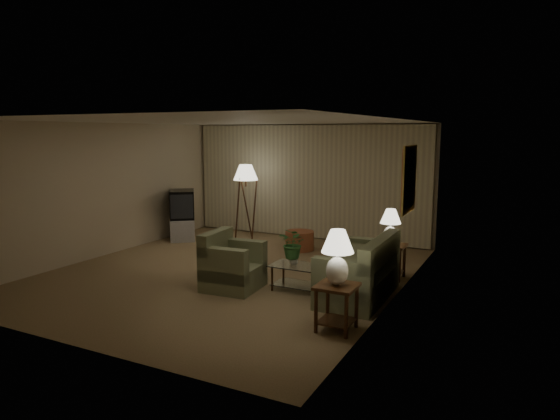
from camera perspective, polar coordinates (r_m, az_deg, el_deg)
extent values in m
plane|color=#957652|center=(9.14, -5.72, -7.10)|extent=(7.00, 7.00, 0.00)
cube|color=beige|center=(11.94, 3.26, 3.30)|extent=(6.00, 0.04, 2.70)
cube|color=beige|center=(10.77, -19.43, 2.20)|extent=(0.04, 7.00, 2.70)
cube|color=beige|center=(7.68, 13.34, -0.04)|extent=(0.04, 7.00, 2.70)
cube|color=white|center=(8.79, -6.00, 10.08)|extent=(6.00, 7.00, 0.04)
cube|color=beige|center=(11.86, 3.10, 3.26)|extent=(5.85, 0.12, 2.65)
cube|color=gold|center=(8.41, 14.56, 3.42)|extent=(0.03, 0.90, 1.10)
cube|color=red|center=(8.42, 14.40, 3.43)|extent=(0.02, 0.80, 1.00)
cube|color=#7A815A|center=(7.80, 8.93, -8.45)|extent=(1.72, 0.88, 0.40)
cube|color=#7A815A|center=(8.17, -5.34, -7.62)|extent=(0.99, 0.95, 0.38)
cube|color=#331C0D|center=(6.42, 6.52, -8.66)|extent=(0.50, 0.50, 0.04)
cube|color=#331C0D|center=(6.57, 6.45, -12.49)|extent=(0.42, 0.42, 0.02)
cylinder|color=#331C0D|center=(6.41, 4.13, -11.49)|extent=(0.05, 0.05, 0.56)
cylinder|color=#331C0D|center=(6.76, 5.46, -10.41)|extent=(0.05, 0.05, 0.56)
cylinder|color=#331C0D|center=(6.28, 7.57, -12.00)|extent=(0.05, 0.05, 0.56)
cylinder|color=#331C0D|center=(6.63, 8.74, -10.86)|extent=(0.05, 0.05, 0.56)
cube|color=#331C0D|center=(8.82, 12.43, -3.95)|extent=(0.54, 0.45, 0.04)
cube|color=#331C0D|center=(8.94, 12.33, -6.83)|extent=(0.46, 0.39, 0.02)
cylinder|color=#331C0D|center=(8.78, 10.67, -5.97)|extent=(0.05, 0.05, 0.56)
cylinder|color=#331C0D|center=(9.12, 11.30, -5.45)|extent=(0.05, 0.05, 0.56)
cylinder|color=#331C0D|center=(8.68, 13.49, -6.25)|extent=(0.05, 0.05, 0.56)
cylinder|color=#331C0D|center=(9.01, 14.02, -5.71)|extent=(0.05, 0.05, 0.56)
ellipsoid|color=white|center=(6.36, 6.55, -6.94)|extent=(0.29, 0.29, 0.36)
cylinder|color=white|center=(6.31, 6.59, -5.00)|extent=(0.03, 0.03, 0.08)
cone|color=beige|center=(6.27, 6.62, -3.54)|extent=(0.41, 0.41, 0.29)
ellipsoid|color=white|center=(8.79, 12.47, -2.84)|extent=(0.25, 0.25, 0.31)
cylinder|color=white|center=(8.75, 12.51, -1.61)|extent=(0.03, 0.03, 0.07)
cone|color=beige|center=(8.73, 12.54, -0.69)|extent=(0.36, 0.36, 0.25)
cube|color=silver|center=(7.96, 2.54, -6.43)|extent=(1.00, 0.55, 0.02)
cube|color=silver|center=(8.05, 2.53, -8.55)|extent=(0.93, 0.48, 0.01)
cylinder|color=#46301C|center=(8.02, -0.91, -7.84)|extent=(0.04, 0.04, 0.40)
cylinder|color=#46301C|center=(8.37, 0.40, -7.13)|extent=(0.04, 0.04, 0.40)
cylinder|color=#46301C|center=(7.68, 4.87, -8.66)|extent=(0.04, 0.04, 0.40)
cylinder|color=#46301C|center=(8.04, 5.97, -7.86)|extent=(0.04, 0.04, 0.40)
cube|color=#B3B3B6|center=(12.05, -11.04, -2.08)|extent=(1.42, 1.40, 0.50)
cube|color=black|center=(11.96, -11.12, 0.66)|extent=(1.31, 1.30, 0.66)
cylinder|color=#331C0D|center=(11.67, -3.94, 3.32)|extent=(0.04, 0.04, 0.26)
cone|color=beige|center=(11.65, -3.95, 4.32)|extent=(0.57, 0.57, 0.36)
cylinder|color=#AA6539|center=(10.75, 2.25, -3.50)|extent=(0.81, 0.81, 0.41)
imported|color=white|center=(8.00, 1.56, -5.74)|extent=(0.14, 0.14, 0.15)
imported|color=#336F31|center=(7.92, 1.57, -3.49)|extent=(0.53, 0.49, 0.49)
imported|color=olive|center=(7.77, 3.93, -6.71)|extent=(0.17, 0.23, 0.02)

